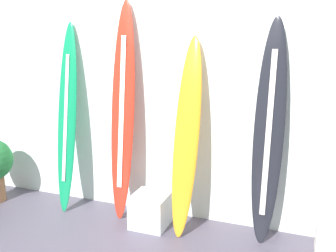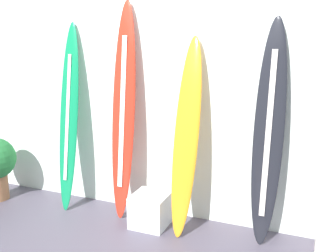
# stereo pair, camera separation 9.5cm
# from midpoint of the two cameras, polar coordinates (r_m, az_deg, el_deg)

# --- Properties ---
(wall_back) EXTENTS (7.20, 0.20, 2.80)m
(wall_back) POSITION_cam_midpoint_polar(r_m,az_deg,el_deg) (3.96, -0.35, 6.21)
(wall_back) COLOR silver
(wall_back) RESTS_ON ground
(surfboard_emerald) EXTENTS (0.24, 0.41, 2.05)m
(surfboard_emerald) POSITION_cam_midpoint_polar(r_m,az_deg,el_deg) (4.26, -15.62, 0.87)
(surfboard_emerald) COLOR #0F7D4A
(surfboard_emerald) RESTS_ON ground
(surfboard_crimson) EXTENTS (0.27, 0.33, 2.26)m
(surfboard_crimson) POSITION_cam_midpoint_polar(r_m,az_deg,el_deg) (3.91, -7.54, 1.98)
(surfboard_crimson) COLOR red
(surfboard_crimson) RESTS_ON ground
(surfboard_sunset) EXTENTS (0.27, 0.48, 1.91)m
(surfboard_sunset) POSITION_cam_midpoint_polar(r_m,az_deg,el_deg) (3.60, 2.05, -1.94)
(surfboard_sunset) COLOR orange
(surfboard_sunset) RESTS_ON ground
(surfboard_charcoal) EXTENTS (0.29, 0.30, 2.07)m
(surfboard_charcoal) POSITION_cam_midpoint_polar(r_m,az_deg,el_deg) (3.51, 14.22, -1.15)
(surfboard_charcoal) COLOR black
(surfboard_charcoal) RESTS_ON ground
(display_block_left) EXTENTS (0.36, 0.36, 0.33)m
(display_block_left) POSITION_cam_midpoint_polar(r_m,az_deg,el_deg) (3.95, -3.36, -12.57)
(display_block_left) COLOR silver
(display_block_left) RESTS_ON ground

